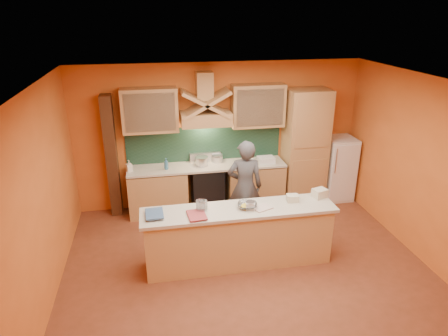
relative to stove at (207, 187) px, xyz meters
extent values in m
cube|color=brown|center=(0.30, -2.20, -0.45)|extent=(5.50, 5.00, 0.01)
cube|color=white|center=(0.30, -2.20, 2.35)|extent=(5.50, 5.00, 0.01)
cube|color=orange|center=(0.30, 0.30, 0.95)|extent=(5.50, 0.02, 2.80)
cube|color=orange|center=(0.30, -4.70, 0.95)|extent=(5.50, 0.02, 2.80)
cube|color=orange|center=(-2.45, -2.20, 0.95)|extent=(0.02, 5.00, 2.80)
cube|color=orange|center=(3.05, -2.20, 0.95)|extent=(0.02, 5.00, 2.80)
cube|color=tan|center=(-0.95, 0.00, -0.02)|extent=(1.10, 0.60, 0.86)
cube|color=tan|center=(0.95, 0.00, -0.02)|extent=(1.10, 0.60, 0.86)
cube|color=beige|center=(0.00, 0.00, 0.45)|extent=(3.00, 0.62, 0.04)
cube|color=black|center=(0.00, 0.00, 0.00)|extent=(0.60, 0.58, 0.90)
cube|color=#183628|center=(0.00, 0.28, 0.80)|extent=(3.00, 0.03, 0.70)
cube|color=tan|center=(0.00, 0.05, 1.37)|extent=(0.92, 0.50, 0.24)
cube|color=tan|center=(0.00, 0.15, 1.95)|extent=(0.30, 0.30, 0.50)
cube|color=tan|center=(-1.00, 0.12, 1.55)|extent=(1.00, 0.35, 0.80)
cube|color=tan|center=(1.00, 0.12, 1.55)|extent=(1.00, 0.35, 0.80)
cube|color=tan|center=(1.95, 0.00, 0.70)|extent=(0.80, 0.60, 2.30)
cube|color=white|center=(2.70, 0.00, 0.20)|extent=(0.58, 0.60, 1.30)
cube|color=#472816|center=(-1.75, 0.15, 0.70)|extent=(0.20, 0.30, 2.30)
cube|color=#DEB272|center=(0.20, -1.90, -0.01)|extent=(2.80, 0.55, 0.88)
cube|color=beige|center=(0.20, -1.90, 0.47)|extent=(2.90, 0.62, 0.05)
imported|color=#4C4C51|center=(0.53, -0.92, 0.38)|extent=(0.66, 0.49, 1.67)
cylinder|color=silver|center=(-0.10, 0.01, 0.54)|extent=(0.29, 0.29, 0.17)
cylinder|color=silver|center=(0.22, 0.14, 0.52)|extent=(0.28, 0.28, 0.14)
imported|color=white|center=(-1.44, -0.04, 0.58)|extent=(0.13, 0.13, 0.21)
imported|color=teal|center=(-0.77, -0.07, 0.58)|extent=(0.12, 0.12, 0.22)
imported|color=silver|center=(0.82, -0.03, 0.50)|extent=(0.27, 0.27, 0.06)
cube|color=white|center=(1.14, -0.08, 0.53)|extent=(0.32, 0.25, 0.11)
imported|color=#A2393D|center=(-0.57, -2.03, 0.51)|extent=(0.28, 0.36, 0.03)
imported|color=#3B5983|center=(-1.16, -1.90, 0.53)|extent=(0.26, 0.35, 0.03)
cylinder|color=silver|center=(-0.37, -1.88, 0.58)|extent=(0.17, 0.17, 0.18)
cylinder|color=silver|center=(-0.31, -1.79, 0.56)|extent=(0.13, 0.13, 0.13)
cube|color=white|center=(0.36, -1.94, 0.55)|extent=(0.15, 0.15, 0.11)
imported|color=silver|center=(0.33, -1.90, 0.53)|extent=(0.35, 0.35, 0.07)
cube|color=beige|center=(0.54, -1.95, 0.50)|extent=(0.32, 0.29, 0.02)
cube|color=beige|center=(1.52, -1.75, 0.56)|extent=(0.25, 0.22, 0.14)
cube|color=beige|center=(1.06, -1.81, 0.55)|extent=(0.19, 0.15, 0.11)
camera|label=1|loc=(-0.99, -7.01, 3.25)|focal=32.00mm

